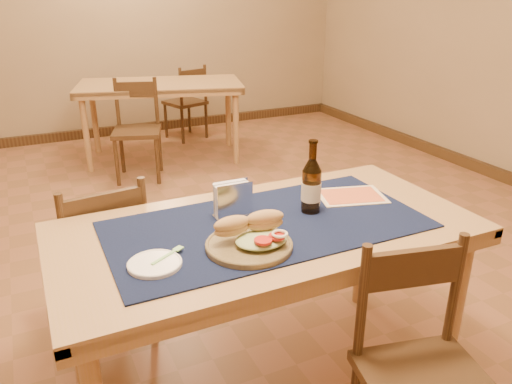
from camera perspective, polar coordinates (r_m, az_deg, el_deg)
name	(u,v)px	position (r m, az deg, el deg)	size (l,w,h in m)	color
room	(192,31)	(2.46, -7.35, 17.74)	(6.04, 7.04, 2.84)	#935D40
main_table	(267,244)	(1.94, 1.27, -6.00)	(1.60, 0.80, 0.75)	#A67A4E
placemat	(267,225)	(1.90, 1.29, -3.74)	(1.20, 0.60, 0.01)	#0F1737
baseboard	(203,280)	(2.89, -6.03, -9.95)	(6.00, 7.00, 0.10)	#442E18
back_table	(160,91)	(4.97, -10.86, 11.24)	(1.68, 1.15, 0.75)	#A67A4E
chair_main_far	(103,259)	(2.40, -17.10, -7.29)	(0.43, 0.43, 0.85)	#442E18
chair_main_near	(424,372)	(1.79, 18.63, -18.94)	(0.47, 0.47, 0.85)	#442E18
chair_back_near	(137,128)	(4.52, -13.43, 7.12)	(0.50, 0.50, 0.87)	#442E18
chair_back_far	(187,101)	(5.66, -7.90, 10.25)	(0.48, 0.48, 0.82)	#442E18
sandwich_plate	(252,239)	(1.72, -0.50, -5.37)	(0.30, 0.30, 0.12)	brown
side_plate	(155,263)	(1.66, -11.51, -8.01)	(0.18, 0.18, 0.01)	white
fork	(170,254)	(1.69, -9.84, -6.97)	(0.13, 0.09, 0.00)	#7DC86E
beer_bottle	(311,186)	(1.98, 6.34, 0.70)	(0.08, 0.08, 0.30)	#40250B
napkin_holder	(233,200)	(1.95, -2.64, -0.90)	(0.16, 0.06, 0.14)	white
menu_card	(351,196)	(2.19, 10.81, -0.42)	(0.32, 0.27, 0.01)	beige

